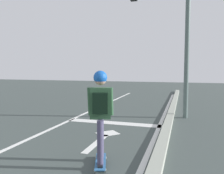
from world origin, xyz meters
The scene contains 9 objects.
lane_line_center centered at (0.19, 6.00, 0.00)m, with size 0.12×20.00×0.01m, color silver.
lane_line_curbside centered at (3.18, 6.00, 0.00)m, with size 0.12×20.00×0.01m, color silver.
stop_bar centered at (1.76, 7.06, 0.00)m, with size 3.14×0.40×0.01m, color silver.
lane_arrow_stem centered at (1.92, 5.02, 0.00)m, with size 0.16×1.40×0.01m, color silver.
lane_arrow_head centered at (1.92, 5.87, 0.00)m, with size 0.56×0.44×0.01m, color silver.
curb_strip centered at (3.43, 6.00, 0.07)m, with size 0.24×24.00×0.14m, color #979C8F.
skateboard centered at (2.44, 3.89, 0.07)m, with size 0.42×0.80×0.08m.
skater centered at (2.45, 3.87, 1.12)m, with size 0.44×0.61×1.64m.
traffic_signal_mast centered at (3.13, 8.56, 3.54)m, with size 3.90×0.34×5.31m.
Camera 1 is at (3.85, 0.10, 1.76)m, focal length 36.72 mm.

